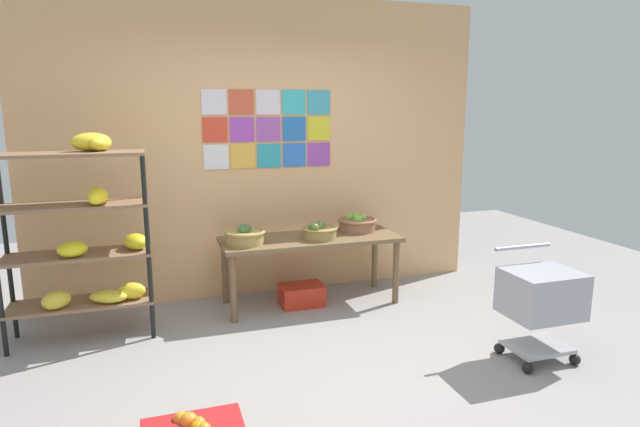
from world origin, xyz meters
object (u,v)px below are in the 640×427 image
at_px(fruit_basket_left, 357,223).
at_px(shopping_cart, 541,298).
at_px(fruit_basket_back_right, 245,235).
at_px(produce_crate_under_table, 302,295).
at_px(display_table, 310,245).
at_px(fruit_basket_right, 319,231).
at_px(banana_shelf_unit, 87,226).

bearing_deg(fruit_basket_left, shopping_cart, -67.08).
xyz_separation_m(fruit_basket_back_right, shopping_cart, (1.87, -1.56, -0.24)).
height_order(produce_crate_under_table, shopping_cart, shopping_cart).
height_order(display_table, shopping_cart, shopping_cart).
distance_m(fruit_basket_right, shopping_cart, 1.96).
height_order(banana_shelf_unit, fruit_basket_right, banana_shelf_unit).
bearing_deg(produce_crate_under_table, fruit_basket_right, -15.97).
height_order(fruit_basket_back_right, produce_crate_under_table, fruit_basket_back_right).
relative_size(fruit_basket_back_right, produce_crate_under_table, 0.92).
distance_m(display_table, fruit_basket_back_right, 0.64).
xyz_separation_m(banana_shelf_unit, display_table, (1.88, 0.20, -0.35)).
distance_m(fruit_basket_left, produce_crate_under_table, 0.88).
relative_size(display_table, fruit_basket_left, 4.36).
height_order(banana_shelf_unit, display_table, banana_shelf_unit).
bearing_deg(shopping_cart, fruit_basket_right, 131.75).
bearing_deg(display_table, banana_shelf_unit, -173.93).
distance_m(fruit_basket_left, shopping_cart, 1.90).
height_order(fruit_basket_right, fruit_basket_left, fruit_basket_left).
height_order(fruit_basket_left, fruit_basket_back_right, fruit_basket_back_right).
xyz_separation_m(produce_crate_under_table, shopping_cart, (1.34, -1.59, 0.38)).
bearing_deg(fruit_basket_right, display_table, 131.72).
bearing_deg(fruit_basket_back_right, display_table, 4.96).
xyz_separation_m(fruit_basket_right, produce_crate_under_table, (-0.16, 0.05, -0.61)).
relative_size(banana_shelf_unit, display_table, 0.99).
distance_m(banana_shelf_unit, fruit_basket_right, 1.95).
xyz_separation_m(display_table, fruit_basket_back_right, (-0.62, -0.05, 0.15)).
bearing_deg(fruit_basket_right, fruit_basket_left, 22.99).
height_order(display_table, fruit_basket_back_right, fruit_basket_back_right).
bearing_deg(display_table, fruit_basket_left, 13.21).
height_order(display_table, fruit_basket_left, fruit_basket_left).
relative_size(banana_shelf_unit, shopping_cart, 2.02).
bearing_deg(fruit_basket_back_right, fruit_basket_right, -1.41).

